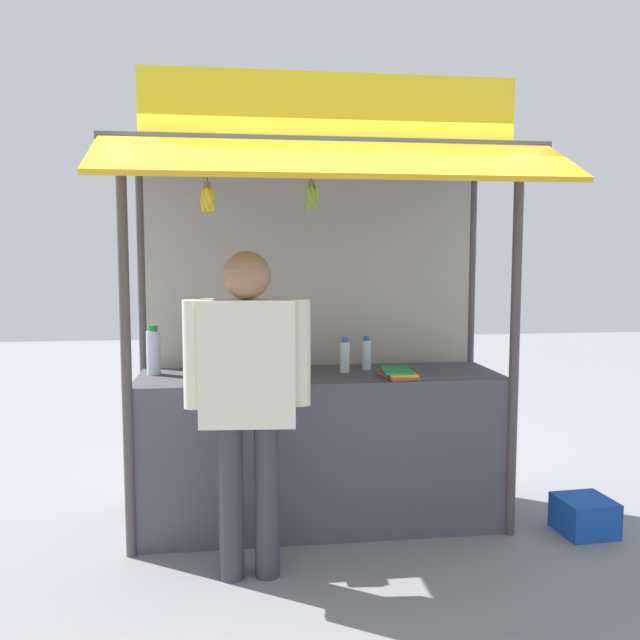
% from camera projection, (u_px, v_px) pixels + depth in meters
% --- Properties ---
extents(ground_plane, '(20.00, 20.00, 0.00)m').
position_uv_depth(ground_plane, '(320.00, 522.00, 4.41)').
color(ground_plane, gray).
extents(stall_counter, '(2.32, 0.70, 0.99)m').
position_uv_depth(stall_counter, '(320.00, 449.00, 4.36)').
color(stall_counter, '#4C4C56').
rests_on(stall_counter, ground).
extents(stall_structure, '(2.52, 1.51, 2.75)m').
position_uv_depth(stall_structure, '(318.00, 270.00, 4.34)').
color(stall_structure, '#4C4742').
rests_on(stall_structure, ground).
extents(water_bottle_rear_center, '(0.07, 0.07, 0.25)m').
position_uv_depth(water_bottle_rear_center, '(253.00, 353.00, 4.41)').
color(water_bottle_rear_center, silver).
rests_on(water_bottle_rear_center, stall_counter).
extents(water_bottle_back_left, '(0.06, 0.06, 0.22)m').
position_uv_depth(water_bottle_back_left, '(366.00, 354.00, 4.46)').
color(water_bottle_back_left, silver).
rests_on(water_bottle_back_left, stall_counter).
extents(water_bottle_far_left, '(0.06, 0.06, 0.23)m').
position_uv_depth(water_bottle_far_left, '(345.00, 356.00, 4.36)').
color(water_bottle_far_left, silver).
rests_on(water_bottle_far_left, stall_counter).
extents(water_bottle_mid_right, '(0.09, 0.09, 0.32)m').
position_uv_depth(water_bottle_mid_right, '(153.00, 351.00, 4.28)').
color(water_bottle_mid_right, silver).
rests_on(water_bottle_mid_right, stall_counter).
extents(magazine_stack_center, '(0.22, 0.33, 0.05)m').
position_uv_depth(magazine_stack_center, '(398.00, 373.00, 4.20)').
color(magazine_stack_center, white).
rests_on(magazine_stack_center, stall_counter).
extents(magazine_stack_left, '(0.22, 0.31, 0.06)m').
position_uv_depth(magazine_stack_left, '(227.00, 378.00, 3.99)').
color(magazine_stack_left, black).
rests_on(magazine_stack_left, stall_counter).
extents(banana_bunch_leftmost, '(0.10, 0.09, 0.27)m').
position_uv_depth(banana_bunch_leftmost, '(312.00, 197.00, 3.76)').
color(banana_bunch_leftmost, '#332D23').
extents(banana_bunch_rightmost, '(0.10, 0.10, 0.28)m').
position_uv_depth(banana_bunch_rightmost, '(208.00, 199.00, 3.68)').
color(banana_bunch_rightmost, '#332D23').
extents(vendor_person, '(0.67, 0.25, 1.78)m').
position_uv_depth(vendor_person, '(248.00, 384.00, 3.55)').
color(vendor_person, '#383842').
rests_on(vendor_person, ground).
extents(plastic_crate, '(0.34, 0.34, 0.22)m').
position_uv_depth(plastic_crate, '(584.00, 516.00, 4.22)').
color(plastic_crate, '#194CB2').
rests_on(plastic_crate, ground).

